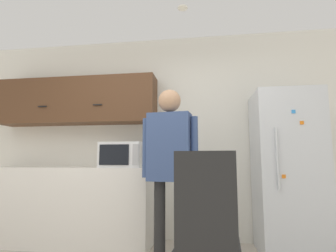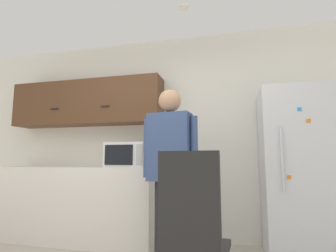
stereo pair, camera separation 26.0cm
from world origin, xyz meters
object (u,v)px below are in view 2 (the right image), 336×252
at_px(refrigerator, 296,172).
at_px(person, 170,156).
at_px(microwave, 128,155).
at_px(chair, 193,233).

bearing_deg(refrigerator, person, -156.94).
xyz_separation_m(microwave, refrigerator, (1.88, 0.08, -0.19)).
relative_size(refrigerator, chair, 1.66).
bearing_deg(chair, microwave, -49.12).
xyz_separation_m(microwave, person, (0.63, -0.45, -0.02)).
bearing_deg(microwave, person, -35.76).
height_order(person, chair, person).
xyz_separation_m(refrigerator, chair, (-0.90, -1.41, -0.31)).
distance_m(microwave, chair, 1.72).
relative_size(microwave, chair, 0.46).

